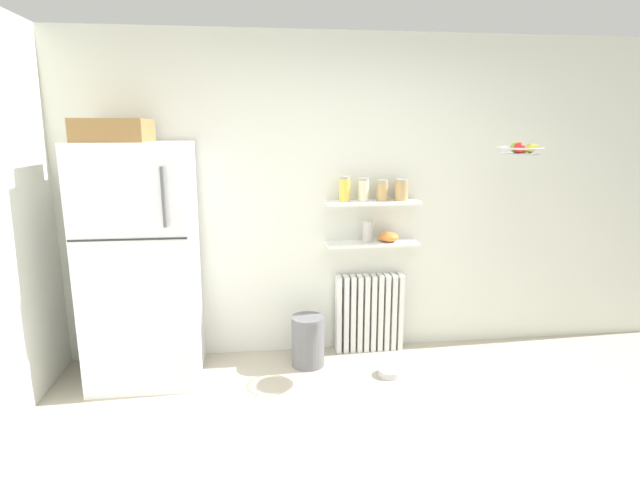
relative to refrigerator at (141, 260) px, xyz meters
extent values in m
plane|color=#B2A893|center=(1.51, -1.17, -0.92)|extent=(7.04, 7.04, 0.00)
cube|color=silver|center=(1.51, 0.38, 0.38)|extent=(7.04, 0.10, 2.60)
cube|color=silver|center=(0.00, 0.00, -0.03)|extent=(0.78, 0.66, 1.77)
cube|color=#262628|center=(0.00, -0.33, 0.22)|extent=(0.76, 0.01, 0.01)
cylinder|color=#4C4C51|center=(0.25, -0.35, 0.50)|extent=(0.02, 0.02, 0.40)
cube|color=olive|center=(-0.11, 0.00, 0.93)|extent=(0.47, 0.46, 0.16)
cube|color=white|center=(1.51, 0.25, -0.59)|extent=(0.04, 0.12, 0.66)
cube|color=white|center=(1.57, 0.25, -0.59)|extent=(0.04, 0.12, 0.66)
cube|color=white|center=(1.63, 0.25, -0.59)|extent=(0.04, 0.12, 0.66)
cube|color=white|center=(1.69, 0.25, -0.59)|extent=(0.04, 0.12, 0.66)
cube|color=white|center=(1.75, 0.25, -0.59)|extent=(0.04, 0.12, 0.66)
cube|color=white|center=(1.81, 0.25, -0.59)|extent=(0.04, 0.12, 0.66)
cube|color=white|center=(1.87, 0.25, -0.59)|extent=(0.04, 0.12, 0.66)
cube|color=white|center=(1.93, 0.25, -0.59)|extent=(0.04, 0.12, 0.66)
cube|color=white|center=(1.98, 0.25, -0.59)|extent=(0.04, 0.12, 0.66)
cube|color=white|center=(2.04, 0.25, -0.59)|extent=(0.04, 0.12, 0.66)
cube|color=white|center=(1.78, 0.22, 0.02)|extent=(0.75, 0.22, 0.02)
cube|color=white|center=(1.78, 0.22, 0.36)|extent=(0.75, 0.22, 0.02)
cylinder|color=yellow|center=(1.55, 0.22, 0.46)|extent=(0.09, 0.09, 0.18)
cylinder|color=gray|center=(1.55, 0.22, 0.56)|extent=(0.08, 0.08, 0.02)
cylinder|color=beige|center=(1.70, 0.22, 0.46)|extent=(0.09, 0.09, 0.17)
cylinder|color=gray|center=(1.70, 0.22, 0.55)|extent=(0.08, 0.08, 0.02)
cylinder|color=tan|center=(1.86, 0.22, 0.45)|extent=(0.09, 0.09, 0.15)
cylinder|color=gray|center=(1.86, 0.22, 0.53)|extent=(0.09, 0.09, 0.02)
cylinder|color=tan|center=(2.01, 0.22, 0.45)|extent=(0.11, 0.11, 0.15)
cylinder|color=gray|center=(2.01, 0.22, 0.54)|extent=(0.10, 0.10, 0.02)
cylinder|color=#B2ADA8|center=(1.74, 0.22, 0.13)|extent=(0.09, 0.09, 0.18)
ellipsoid|color=orange|center=(1.92, 0.22, 0.07)|extent=(0.17, 0.17, 0.08)
cylinder|color=slate|center=(1.23, 0.02, -0.72)|extent=(0.26, 0.26, 0.41)
cylinder|color=#B7B7BC|center=(1.84, -0.23, -0.90)|extent=(0.18, 0.18, 0.05)
torus|color=#B2B2B7|center=(2.77, -0.19, 0.80)|extent=(0.33, 0.33, 0.01)
cylinder|color=#A8A8AD|center=(2.77, -0.19, 0.76)|extent=(0.27, 0.27, 0.01)
sphere|color=#7FAD38|center=(2.85, -0.20, 0.80)|extent=(0.07, 0.07, 0.07)
sphere|color=#7FAD38|center=(2.75, -0.17, 0.81)|extent=(0.08, 0.08, 0.08)
sphere|color=red|center=(2.74, -0.23, 0.81)|extent=(0.08, 0.08, 0.08)
ellipsoid|color=yellow|center=(2.81, -0.22, 0.80)|extent=(0.13, 0.17, 0.09)
camera|label=1|loc=(0.87, -3.70, 0.94)|focal=28.22mm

